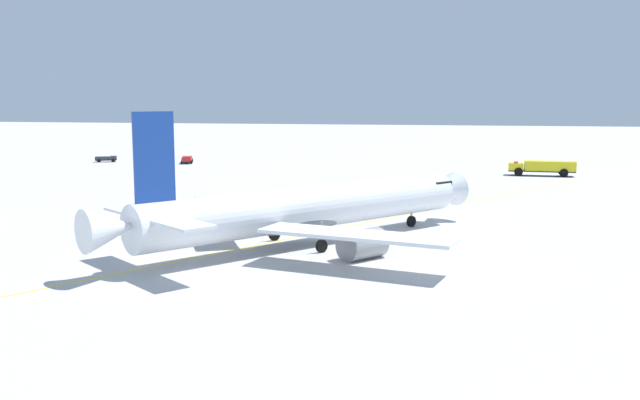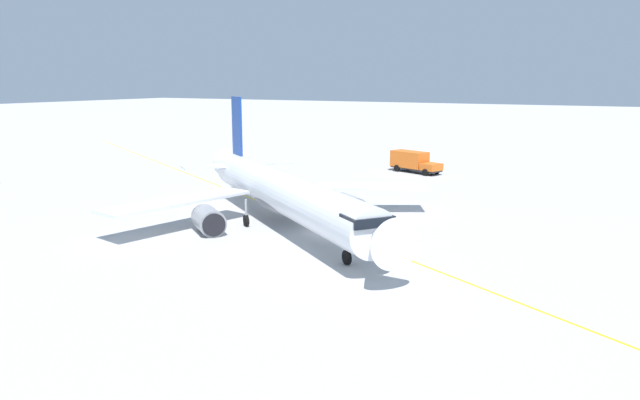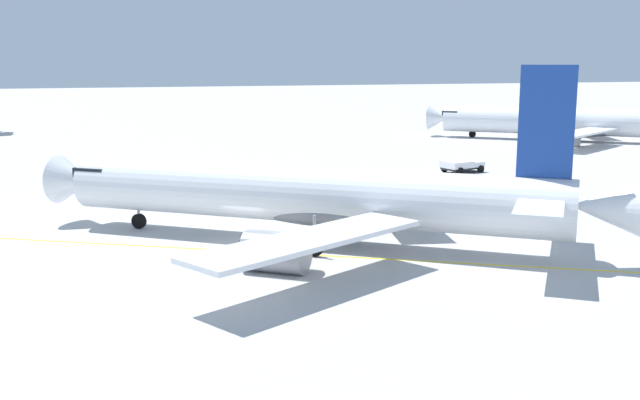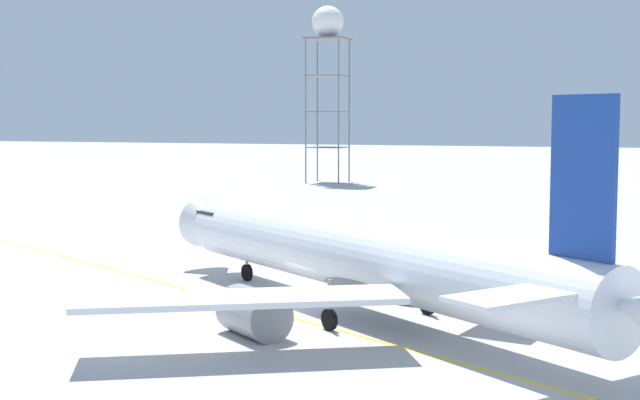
% 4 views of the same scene
% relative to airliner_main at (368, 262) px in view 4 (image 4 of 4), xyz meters
% --- Properties ---
extents(ground_plane, '(600.00, 600.00, 0.00)m').
position_rel_airliner_main_xyz_m(ground_plane, '(-4.71, 0.82, -3.06)').
color(ground_plane, '#B2B2B2').
extents(airliner_main, '(34.17, 28.17, 11.82)m').
position_rel_airliner_main_xyz_m(airliner_main, '(0.00, 0.00, 0.00)').
color(airliner_main, white).
rests_on(airliner_main, ground_plane).
extents(radar_tower, '(6.53, 6.53, 29.34)m').
position_rel_airliner_main_xyz_m(radar_tower, '(-35.51, 96.37, 21.63)').
color(radar_tower, slate).
rests_on(radar_tower, ground_plane).
extents(taxiway_centreline, '(170.11, 97.76, 0.01)m').
position_rel_airliner_main_xyz_m(taxiway_centreline, '(-5.68, -0.30, -3.06)').
color(taxiway_centreline, yellow).
rests_on(taxiway_centreline, ground_plane).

